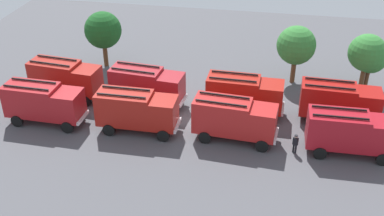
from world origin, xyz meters
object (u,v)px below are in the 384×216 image
(fire_truck_2, at_px, (234,118))
(firefighter_2, at_px, (295,143))
(traffic_cone_0, at_px, (232,99))
(fire_truck_3, at_px, (350,131))
(tree_3, at_px, (371,57))
(tree_2, at_px, (367,53))
(fire_truck_6, at_px, (244,93))
(fire_truck_1, at_px, (136,110))
(tree_0, at_px, (103,30))
(firefighter_1, at_px, (133,107))
(fire_truck_5, at_px, (147,85))
(fire_truck_0, at_px, (44,102))
(firefighter_3, at_px, (41,95))
(fire_truck_7, at_px, (339,101))
(fire_truck_4, at_px, (65,77))
(tree_1, at_px, (296,45))

(fire_truck_2, xyz_separation_m, firefighter_2, (5.23, -1.07, -1.19))
(traffic_cone_0, bearing_deg, fire_truck_3, -33.08)
(tree_3, bearing_deg, tree_2, -155.41)
(fire_truck_2, relative_size, traffic_cone_0, 10.54)
(fire_truck_6, distance_m, firefighter_2, 7.44)
(fire_truck_1, relative_size, firefighter_2, 4.18)
(fire_truck_6, distance_m, traffic_cone_0, 2.90)
(fire_truck_2, bearing_deg, tree_0, 146.94)
(fire_truck_1, xyz_separation_m, firefighter_1, (-1.08, 2.35, -1.20))
(fire_truck_3, height_order, firefighter_1, fire_truck_3)
(fire_truck_1, xyz_separation_m, fire_truck_6, (8.98, 4.73, 0.00))
(firefighter_2, relative_size, tree_3, 0.34)
(firefighter_2, bearing_deg, fire_truck_5, 99.70)
(fire_truck_0, distance_m, firefighter_2, 22.43)
(firefighter_3, bearing_deg, tree_3, -72.50)
(fire_truck_0, xyz_separation_m, fire_truck_6, (17.60, 4.93, 0.00))
(traffic_cone_0, bearing_deg, tree_2, 23.41)
(fire_truck_3, height_order, firefighter_3, fire_truck_3)
(fire_truck_6, bearing_deg, fire_truck_1, -150.83)
(fire_truck_7, bearing_deg, fire_truck_6, -177.31)
(fire_truck_4, bearing_deg, firefighter_1, -11.76)
(fire_truck_3, distance_m, firefighter_2, 4.47)
(fire_truck_7, distance_m, tree_3, 8.38)
(firefighter_3, bearing_deg, fire_truck_1, -104.28)
(fire_truck_2, height_order, fire_truck_5, same)
(fire_truck_0, bearing_deg, tree_2, 24.77)
(firefighter_2, xyz_separation_m, tree_0, (-21.17, 13.28, 3.29))
(tree_3, relative_size, traffic_cone_0, 7.28)
(fire_truck_4, distance_m, tree_0, 8.10)
(tree_0, bearing_deg, firefighter_1, -58.00)
(fire_truck_5, height_order, tree_3, tree_3)
(fire_truck_2, relative_size, tree_0, 1.16)
(fire_truck_2, relative_size, firefighter_1, 4.34)
(fire_truck_0, relative_size, firefighter_3, 4.01)
(fire_truck_2, relative_size, fire_truck_5, 1.00)
(fire_truck_0, bearing_deg, tree_0, 86.24)
(tree_2, xyz_separation_m, tree_3, (0.51, 0.23, -0.54))
(fire_truck_2, bearing_deg, fire_truck_3, 2.52)
(fire_truck_5, distance_m, tree_2, 22.26)
(firefighter_3, relative_size, tree_1, 0.29)
(tree_0, height_order, tree_3, tree_0)
(fire_truck_2, distance_m, fire_truck_6, 4.51)
(fire_truck_0, height_order, fire_truck_1, same)
(fire_truck_5, xyz_separation_m, tree_1, (13.89, 7.50, 2.04))
(fire_truck_1, height_order, traffic_cone_0, fire_truck_1)
(fire_truck_7, height_order, tree_2, tree_2)
(fire_truck_0, xyz_separation_m, traffic_cone_0, (16.35, 6.83, -1.80))
(fire_truck_7, bearing_deg, fire_truck_3, -82.78)
(fire_truck_6, xyz_separation_m, tree_3, (12.04, 7.67, 1.27))
(fire_truck_2, xyz_separation_m, fire_truck_5, (-8.93, 4.50, 0.00))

